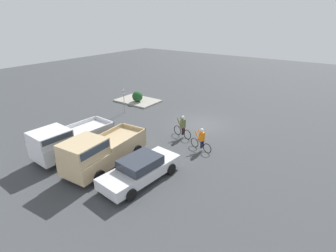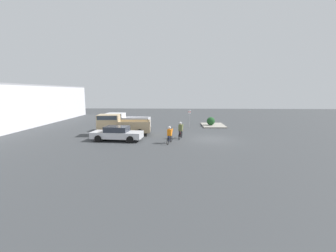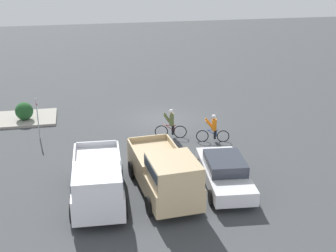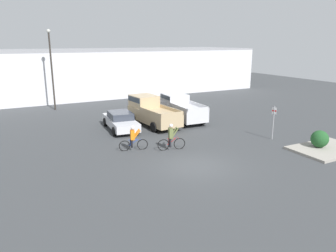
# 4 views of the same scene
# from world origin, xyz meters

# --- Properties ---
(ground_plane) EXTENTS (80.00, 80.00, 0.00)m
(ground_plane) POSITION_xyz_m (0.00, 0.00, 0.00)
(ground_plane) COLOR #383A3D
(warehouse_building) EXTENTS (46.37, 11.55, 5.60)m
(warehouse_building) POSITION_xyz_m (0.00, 27.78, 2.80)
(warehouse_building) COLOR silver
(warehouse_building) RESTS_ON ground_plane
(sedan_0) EXTENTS (2.29, 4.93, 1.39)m
(sedan_0) POSITION_xyz_m (-1.09, 9.11, 0.70)
(sedan_0) COLOR silver
(sedan_0) RESTS_ON ground_plane
(pickup_truck_0) EXTENTS (2.57, 5.66, 2.23)m
(pickup_truck_0) POSITION_xyz_m (1.67, 9.54, 1.14)
(pickup_truck_0) COLOR tan
(pickup_truck_0) RESTS_ON ground_plane
(pickup_truck_1) EXTENTS (2.42, 5.26, 2.10)m
(pickup_truck_1) POSITION_xyz_m (4.53, 9.62, 1.10)
(pickup_truck_1) COLOR silver
(pickup_truck_1) RESTS_ON ground_plane
(cyclist_0) EXTENTS (1.76, 0.55, 1.71)m
(cyclist_0) POSITION_xyz_m (0.08, 3.04, 0.83)
(cyclist_0) COLOR black
(cyclist_0) RESTS_ON ground_plane
(cyclist_1) EXTENTS (1.80, 0.56, 1.61)m
(cyclist_1) POSITION_xyz_m (-2.06, 4.07, 0.80)
(cyclist_1) COLOR black
(cyclist_1) RESTS_ON ground_plane
(fire_lane_sign) EXTENTS (0.12, 0.29, 2.36)m
(fire_lane_sign) POSITION_xyz_m (7.34, 1.72, 1.43)
(fire_lane_sign) COLOR #9E9EA3
(fire_lane_sign) RESTS_ON ground_plane
(lamppost) EXTENTS (0.36, 0.36, 7.70)m
(lamppost) POSITION_xyz_m (-4.32, 19.24, 4.46)
(lamppost) COLOR #2D2823
(lamppost) RESTS_ON ground_plane
(curb_island) EXTENTS (4.36, 2.99, 0.15)m
(curb_island) POSITION_xyz_m (8.68, -1.61, 0.07)
(curb_island) COLOR gray
(curb_island) RESTS_ON ground_plane
(shrub) EXTENTS (1.08, 1.08, 1.08)m
(shrub) POSITION_xyz_m (8.37, -1.24, 0.69)
(shrub) COLOR #1E4C23
(shrub) RESTS_ON curb_island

